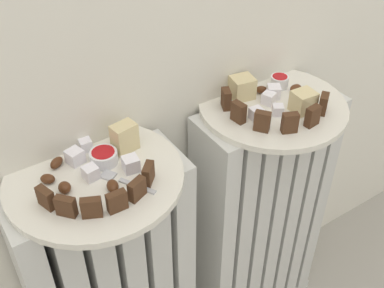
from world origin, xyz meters
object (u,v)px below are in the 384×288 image
jam_bowl_right (279,81)px  fork (124,181)px  plate_left (95,177)px  plate_right (272,106)px  jam_bowl_left (104,156)px  radiator_right (258,221)px

jam_bowl_right → fork: jam_bowl_right is taller
plate_left → jam_bowl_right: (0.43, 0.04, 0.02)m
plate_left → plate_right: size_ratio=1.00×
plate_left → fork: fork is taller
plate_right → jam_bowl_left: 0.35m
plate_left → jam_bowl_right: bearing=5.2°
jam_bowl_left → fork: 0.06m
radiator_right → jam_bowl_left: jam_bowl_left is taller
jam_bowl_right → fork: size_ratio=0.39×
plate_right → jam_bowl_left: size_ratio=6.30×
plate_left → jam_bowl_left: jam_bowl_left is taller
radiator_right → jam_bowl_left: size_ratio=13.83×
plate_right → plate_left: bearing=180.0°
jam_bowl_left → fork: size_ratio=0.50×
plate_left → jam_bowl_left: 0.04m
jam_bowl_right → plate_left: bearing=-174.8°
plate_right → radiator_right: bearing=90.0°
radiator_right → fork: 0.49m
radiator_right → plate_left: (-0.38, -0.00, 0.33)m
radiator_right → jam_bowl_right: size_ratio=17.48×
fork → radiator_right: bearing=7.0°
radiator_right → plate_right: (0.00, -0.00, 0.33)m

